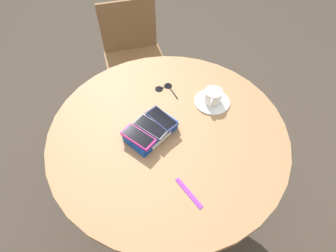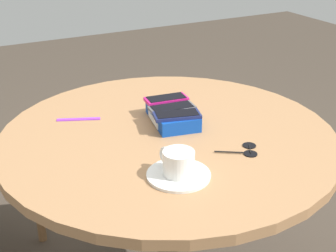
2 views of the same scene
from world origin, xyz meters
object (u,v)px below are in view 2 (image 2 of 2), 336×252
Objects in this scene: phone_box at (172,115)px; sunglasses at (247,150)px; phone_navy at (178,115)px; round_table at (168,167)px; saucer at (179,175)px; lanyard_strap at (79,119)px; phone_magenta at (166,99)px; coffee_cup at (178,162)px; phone_gray at (172,108)px.

phone_box is 1.71× the size of sunglasses.
round_table is at bearing -95.32° from phone_navy.
saucer reaches higher than lanyard_strap.
phone_navy reaches higher than saucer.
round_table is 7.08× the size of phone_magenta.
coffee_cup is (0.30, -0.14, 0.02)m from phone_box.
lanyard_strap is at bearing -134.98° from round_table.
phone_magenta is 0.35m from sunglasses.
phone_box reaches higher than lanyard_strap.
phone_box is 0.07m from phone_magenta.
lanyard_strap is (-0.15, -0.26, -0.05)m from phone_gray.
round_table is at bearing -25.39° from phone_magenta.
phone_magenta is at bearing 167.40° from phone_gray.
lanyard_strap is at bearing -120.79° from phone_gray.
phone_navy is 0.24m from sunglasses.
phone_navy is 1.16× the size of sunglasses.
round_table is at bearing 158.00° from coffee_cup.
sunglasses is at bearing 40.16° from lanyard_strap.
coffee_cup reaches higher than sunglasses.
sunglasses is (0.27, 0.10, -0.05)m from phone_gray.
lanyard_strap is at bearing -120.35° from phone_box.
phone_gray is (0.07, -0.02, -0.00)m from phone_magenta.
round_table is 4.55× the size of phone_box.
phone_navy is (0.00, 0.03, 0.17)m from round_table.
saucer is at bearing 14.59° from lanyard_strap.
phone_magenta is 1.31× the size of coffee_cup.
phone_navy is (0.13, -0.03, -0.00)m from phone_magenta.
phone_gray is 1.08× the size of lanyard_strap.
coffee_cup is at bearing 14.59° from lanyard_strap.
round_table is 0.30m from coffee_cup.
phone_gray is at bearing -46.28° from phone_box.
phone_box is 0.29m from sunglasses.
phone_magenta is at bearing 157.01° from saucer.
phone_magenta reaches higher than saucer.
sunglasses is at bearing 28.49° from phone_navy.
phone_magenta is 0.07m from phone_gray.
saucer is (0.30, -0.14, -0.02)m from phone_box.
phone_gray is 0.98× the size of phone_navy.
phone_magenta is at bearing 72.73° from lanyard_strap.
phone_box is 0.30m from lanyard_strap.
saucer is 1.49× the size of coffee_cup.
phone_navy is at bearing 48.51° from lanyard_strap.
saucer is at bearing -82.50° from sunglasses.
phone_box reaches higher than sunglasses.
round_table is 0.33m from lanyard_strap.
phone_navy is 1.39× the size of coffee_cup.
saucer is at bearing -22.99° from phone_magenta.
phone_gray reaches higher than lanyard_strap.
phone_navy reaches higher than sunglasses.
phone_magenta is 0.40m from coffee_cup.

